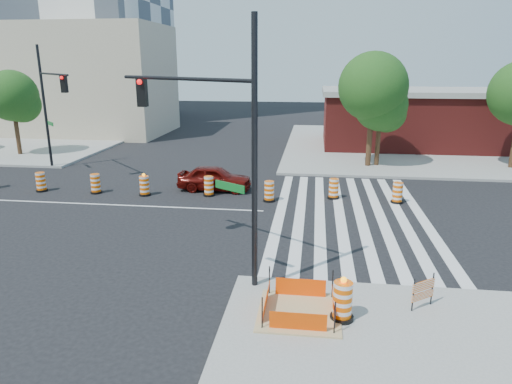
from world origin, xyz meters
TOP-DOWN VIEW (x-y plane):
  - ground at (0.00, 0.00)m, footprint 120.00×120.00m
  - sidewalk_ne at (18.00, 18.00)m, footprint 22.00×22.00m
  - sidewalk_nw at (-18.00, 18.00)m, footprint 22.00×22.00m
  - crosswalk_east at (10.95, 0.00)m, footprint 6.75×13.50m
  - lane_centerline at (0.00, 0.00)m, footprint 14.00×0.12m
  - excavation_pit at (9.00, -9.00)m, footprint 2.20×2.20m
  - brick_storefront at (18.00, 18.00)m, footprint 16.50×8.50m
  - beige_midrise at (-12.00, 22.00)m, footprint 14.00×10.00m
  - red_coupe at (4.00, 3.24)m, footprint 3.95×1.62m
  - signal_pole_se at (6.22, -6.66)m, footprint 5.05×3.25m
  - signal_pole_nw at (-6.61, 6.03)m, footprint 4.14×4.11m
  - pit_drum at (10.12, -9.16)m, footprint 0.62×0.62m
  - barricade at (12.33, -8.28)m, footprint 0.68×0.51m
  - tree_north_b at (-12.21, 10.58)m, footprint 3.62×3.62m
  - tree_north_c at (12.80, 9.91)m, footprint 4.32×4.32m
  - tree_north_d at (13.37, 10.18)m, footprint 3.40×3.39m
  - median_drum_2 at (-5.16, 1.83)m, footprint 0.60×0.60m
  - median_drum_3 at (-2.09, 1.86)m, footprint 0.60×0.60m
  - median_drum_4 at (0.61, 1.78)m, footprint 0.60×0.60m
  - median_drum_5 at (3.92, 2.15)m, footprint 0.60×0.60m
  - median_drum_6 at (7.11, 1.58)m, footprint 0.60×0.60m
  - median_drum_7 at (10.29, 2.47)m, footprint 0.60×0.60m
  - median_drum_8 at (13.36, 2.12)m, footprint 0.60×0.60m

SIDE VIEW (x-z plane):
  - ground at x=0.00m, z-range 0.00..0.00m
  - lane_centerline at x=0.00m, z-range 0.00..0.01m
  - crosswalk_east at x=10.95m, z-range 0.00..0.01m
  - sidewalk_ne at x=18.00m, z-range 0.00..0.15m
  - sidewalk_nw at x=-18.00m, z-range 0.00..0.15m
  - excavation_pit at x=9.00m, z-range -0.23..0.67m
  - median_drum_2 at x=-5.16m, z-range -0.03..0.99m
  - median_drum_3 at x=-2.09m, z-range -0.03..0.99m
  - median_drum_5 at x=3.92m, z-range -0.03..0.99m
  - median_drum_6 at x=7.11m, z-range -0.03..0.99m
  - median_drum_7 at x=10.29m, z-range -0.03..0.99m
  - median_drum_8 at x=13.36m, z-range -0.03..0.99m
  - median_drum_4 at x=0.61m, z-range -0.10..1.08m
  - pit_drum at x=10.12m, z-range 0.05..1.27m
  - red_coupe at x=4.00m, z-range 0.00..1.34m
  - barricade at x=12.33m, z-range 0.20..1.16m
  - brick_storefront at x=18.00m, z-range 0.02..4.62m
  - tree_north_d at x=13.37m, z-range 0.98..6.74m
  - tree_north_b at x=-12.21m, z-range 1.05..7.21m
  - signal_pole_nw at x=-6.61m, z-range 0.86..8.41m
  - signal_pole_se at x=6.22m, z-range 0.88..8.66m
  - tree_north_c at x=12.80m, z-range 1.26..8.60m
  - beige_midrise at x=-12.00m, z-range 0.00..10.00m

